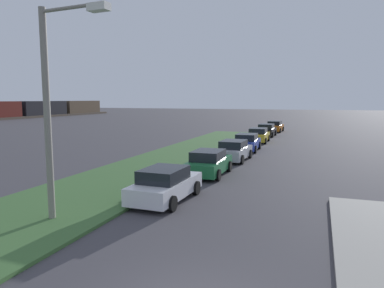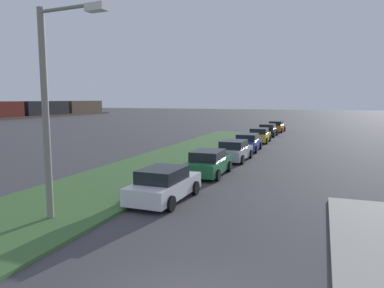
% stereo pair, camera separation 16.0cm
% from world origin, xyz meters
% --- Properties ---
extents(grass_median, '(60.00, 6.00, 0.12)m').
position_xyz_m(grass_median, '(10.00, 7.67, 0.06)').
color(grass_median, '#3D6633').
rests_on(grass_median, ground).
extents(parked_car_white, '(4.35, 2.11, 1.47)m').
position_xyz_m(parked_car_white, '(7.53, 3.83, 0.72)').
color(parked_car_white, silver).
rests_on(parked_car_white, ground).
extents(parked_car_green, '(4.32, 2.06, 1.47)m').
position_xyz_m(parked_car_green, '(13.25, 3.60, 0.72)').
color(parked_car_green, '#1E6B38').
rests_on(parked_car_green, ground).
extents(parked_car_silver, '(4.34, 2.11, 1.47)m').
position_xyz_m(parked_car_silver, '(18.68, 3.37, 0.72)').
color(parked_car_silver, '#B2B5BA').
rests_on(parked_car_silver, ground).
extents(parked_car_blue, '(4.35, 2.11, 1.47)m').
position_xyz_m(parked_car_blue, '(23.89, 3.42, 0.72)').
color(parked_car_blue, '#23389E').
rests_on(parked_car_blue, ground).
extents(parked_car_yellow, '(4.33, 2.07, 1.47)m').
position_xyz_m(parked_car_yellow, '(30.30, 3.48, 0.72)').
color(parked_car_yellow, gold).
rests_on(parked_car_yellow, ground).
extents(parked_car_black, '(4.33, 2.08, 1.47)m').
position_xyz_m(parked_car_black, '(36.66, 3.54, 0.72)').
color(parked_car_black, black).
rests_on(parked_car_black, ground).
extents(parked_car_orange, '(4.37, 2.16, 1.47)m').
position_xyz_m(parked_car_orange, '(43.00, 3.29, 0.72)').
color(parked_car_orange, orange).
rests_on(parked_car_orange, ground).
extents(streetlight, '(0.55, 2.88, 7.50)m').
position_xyz_m(streetlight, '(3.71, 6.30, 4.39)').
color(streetlight, gray).
rests_on(streetlight, ground).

